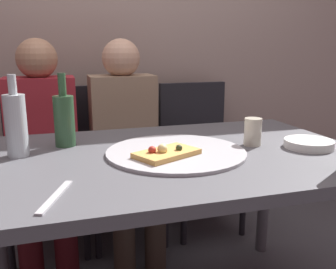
{
  "coord_description": "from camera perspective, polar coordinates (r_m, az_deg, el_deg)",
  "views": [
    {
      "loc": [
        -0.39,
        -1.27,
        1.12
      ],
      "look_at": [
        0.02,
        0.08,
        0.79
      ],
      "focal_mm": 39.82,
      "sensor_mm": 36.0,
      "label": 1
    }
  ],
  "objects": [
    {
      "name": "chair_left",
      "position": [
        2.22,
        -18.31,
        -3.39
      ],
      "size": [
        0.44,
        0.44,
        0.9
      ],
      "rotation": [
        0.0,
        0.0,
        3.14
      ],
      "color": "black",
      "rests_on": "ground_plane"
    },
    {
      "name": "water_bottle",
      "position": [
        1.42,
        -22.26,
        1.47
      ],
      "size": [
        0.08,
        0.08,
        0.29
      ],
      "color": "#B2BCC1",
      "rests_on": "dining_table"
    },
    {
      "name": "chair_right",
      "position": [
        2.38,
        4.65,
        -1.65
      ],
      "size": [
        0.44,
        0.44,
        0.9
      ],
      "rotation": [
        0.0,
        0.0,
        3.14
      ],
      "color": "black",
      "rests_on": "ground_plane"
    },
    {
      "name": "pizza_slice_last",
      "position": [
        1.3,
        -0.27,
        -2.82
      ],
      "size": [
        0.25,
        0.21,
        0.05
      ],
      "color": "tan",
      "rests_on": "pizza_tray"
    },
    {
      "name": "tumbler_far",
      "position": [
        1.51,
        12.85,
        0.4
      ],
      "size": [
        0.07,
        0.07,
        0.11
      ],
      "primitive_type": "cylinder",
      "color": "beige",
      "rests_on": "dining_table"
    },
    {
      "name": "table_knife",
      "position": [
        1.03,
        -16.86,
        -9.06
      ],
      "size": [
        0.1,
        0.21,
        0.01
      ],
      "primitive_type": "cube",
      "rotation": [
        0.0,
        0.0,
        4.35
      ],
      "color": "#B7B7BC",
      "rests_on": "dining_table"
    },
    {
      "name": "pizza_tray",
      "position": [
        1.37,
        1.23,
        -2.71
      ],
      "size": [
        0.51,
        0.51,
        0.01
      ],
      "primitive_type": "cylinder",
      "color": "#ADADB2",
      "rests_on": "dining_table"
    },
    {
      "name": "back_wall",
      "position": [
        2.47,
        -8.28,
        17.23
      ],
      "size": [
        6.0,
        0.1,
        2.6
      ],
      "primitive_type": "cube",
      "color": "gray",
      "rests_on": "ground_plane"
    },
    {
      "name": "chair_middle",
      "position": [
        2.25,
        -7.08,
        -2.59
      ],
      "size": [
        0.44,
        0.44,
        0.9
      ],
      "rotation": [
        0.0,
        0.0,
        3.14
      ],
      "color": "black",
      "rests_on": "ground_plane"
    },
    {
      "name": "plate_stack",
      "position": [
        1.55,
        20.74,
        -1.33
      ],
      "size": [
        0.19,
        0.19,
        0.03
      ],
      "primitive_type": "cylinder",
      "color": "white",
      "rests_on": "dining_table"
    },
    {
      "name": "guest_in_sweater",
      "position": [
        2.04,
        -18.63,
        -1.12
      ],
      "size": [
        0.36,
        0.56,
        1.17
      ],
      "rotation": [
        0.0,
        0.0,
        3.14
      ],
      "color": "maroon",
      "rests_on": "ground_plane"
    },
    {
      "name": "beer_bottle",
      "position": [
        1.51,
        -15.6,
        2.29
      ],
      "size": [
        0.08,
        0.08,
        0.29
      ],
      "color": "#2D5133",
      "rests_on": "dining_table"
    },
    {
      "name": "dining_table",
      "position": [
        1.41,
        0.13,
        -5.89
      ],
      "size": [
        1.47,
        0.93,
        0.74
      ],
      "color": "#4C4C51",
      "rests_on": "ground_plane"
    },
    {
      "name": "guest_in_beanie",
      "position": [
        2.07,
        -6.44,
        -0.28
      ],
      "size": [
        0.36,
        0.56,
        1.17
      ],
      "rotation": [
        0.0,
        0.0,
        3.14
      ],
      "color": "#937A60",
      "rests_on": "ground_plane"
    }
  ]
}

